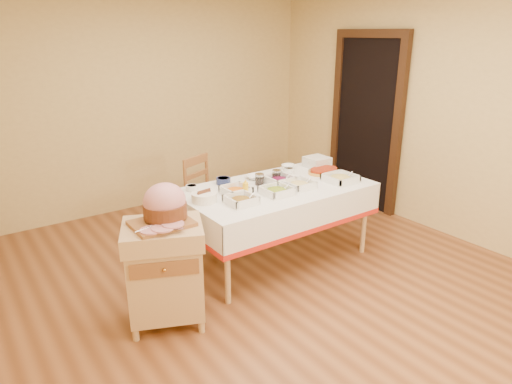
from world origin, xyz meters
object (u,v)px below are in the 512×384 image
dining_chair (207,199)px  bread_basket (204,197)px  ham_on_board (164,206)px  preserve_jar_left (259,180)px  dining_table (276,202)px  preserve_jar_right (277,176)px  brass_platter (324,171)px  mustard_bottle (246,189)px  butcher_cart (165,268)px  plate_stack (317,162)px

dining_chair → bread_basket: size_ratio=4.14×
ham_on_board → preserve_jar_left: ham_on_board is taller
dining_table → preserve_jar_right: size_ratio=15.92×
brass_platter → dining_table: bearing=-174.1°
mustard_bottle → dining_chair: bearing=85.7°
butcher_cart → preserve_jar_left: size_ratio=7.42×
mustard_bottle → bread_basket: mustard_bottle is taller
bread_basket → brass_platter: (1.45, 0.03, -0.02)m
bread_basket → plate_stack: plate_stack is taller
bread_basket → butcher_cart: bearing=-145.0°
preserve_jar_left → butcher_cart: bearing=-157.8°
butcher_cart → preserve_jar_left: bearing=22.2°
preserve_jar_left → ham_on_board: bearing=-158.5°
preserve_jar_left → mustard_bottle: mustard_bottle is taller
mustard_bottle → bread_basket: size_ratio=0.73×
mustard_bottle → ham_on_board: bearing=-163.4°
dining_table → bread_basket: (-0.76, 0.04, 0.20)m
dining_chair → brass_platter: bearing=-34.4°
ham_on_board → plate_stack: 2.17m
preserve_jar_right → bread_basket: preserve_jar_right is taller
butcher_cart → mustard_bottle: (0.95, 0.30, 0.36)m
butcher_cart → bread_basket: 0.78m
brass_platter → plate_stack: bearing=66.7°
dining_chair → mustard_bottle: dining_chair is taller
bread_basket → plate_stack: size_ratio=0.95×
dining_chair → preserve_jar_right: 0.84m
dining_table → butcher_cart: bearing=-164.7°
butcher_cart → preserve_jar_right: (1.46, 0.51, 0.34)m
butcher_cart → ham_on_board: (0.05, 0.04, 0.48)m
bread_basket → plate_stack: 1.56m
plate_stack → dining_chair: bearing=155.9°
brass_platter → ham_on_board: bearing=-168.6°
preserve_jar_left → plate_stack: plate_stack is taller
butcher_cart → brass_platter: size_ratio=2.22×
dining_chair → preserve_jar_left: (0.24, -0.63, 0.33)m
dining_chair → mustard_bottle: 0.91m
preserve_jar_right → bread_basket: size_ratio=0.51×
butcher_cart → dining_chair: (1.01, 1.14, 0.01)m
dining_chair → preserve_jar_right: size_ratio=8.10×
plate_stack → brass_platter: 0.22m
dining_table → butcher_cart: (-1.34, -0.37, -0.13)m
mustard_bottle → plate_stack: (1.17, 0.34, -0.02)m
mustard_bottle → dining_table: bearing=8.9°
ham_on_board → butcher_cart: bearing=-142.0°
dining_chair → plate_stack: bearing=-24.1°
dining_chair → bread_basket: 0.91m
bread_basket → brass_platter: bearing=1.2°
butcher_cart → plate_stack: bearing=16.8°
dining_chair → plate_stack: size_ratio=3.94×
preserve_jar_right → preserve_jar_left: bearing=179.1°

